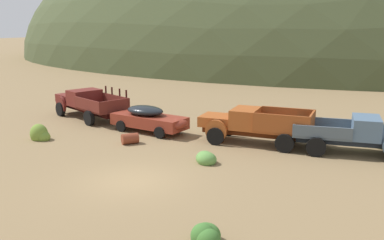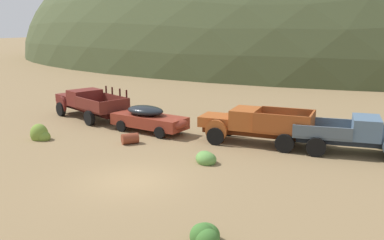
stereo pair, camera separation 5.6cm
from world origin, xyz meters
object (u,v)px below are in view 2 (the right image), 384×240
Objects in this scene: truck_oxblood at (86,103)px; truck_chalk_blue at (364,135)px; oil_drum_foreground at (130,139)px; car_rust_red at (151,119)px; truck_oxide_orange at (248,125)px.

truck_oxblood reaches higher than truck_chalk_blue.
truck_chalk_blue is at bearing 24.14° from oil_drum_foreground.
car_rust_red reaches higher than oil_drum_foreground.
car_rust_red is 0.80× the size of truck_chalk_blue.
car_rust_red is 4.77× the size of oil_drum_foreground.
car_rust_red is 0.79× the size of truck_oxide_orange.
car_rust_red is at bearing -1.01° from truck_oxide_orange.
truck_chalk_blue is at bearing -161.47° from truck_oxblood.
oil_drum_foreground is at bearing 167.59° from truck_oxblood.
oil_drum_foreground is (-5.23, -3.64, -0.73)m from truck_oxide_orange.
oil_drum_foreground is at bearing -76.19° from car_rust_red.
truck_oxblood is at bearing -10.45° from truck_oxide_orange.
truck_oxide_orange is 6.42m from oil_drum_foreground.
truck_oxide_orange is 1.01× the size of truck_chalk_blue.
car_rust_red is 2.74m from oil_drum_foreground.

